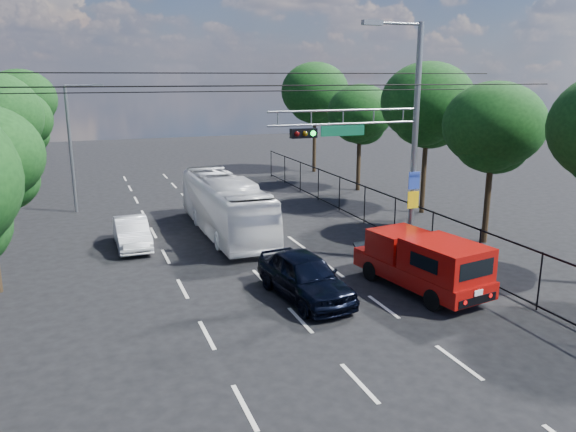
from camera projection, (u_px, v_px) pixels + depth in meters
name	position (u px, v px, depth m)	size (l,w,h in m)	color
ground	(359.00, 383.00, 14.10)	(120.00, 120.00, 0.00)	black
lane_markings	(223.00, 237.00, 26.81)	(6.12, 38.00, 0.01)	beige
signal_mast	(389.00, 135.00, 21.88)	(6.43, 0.39, 9.50)	slate
streetlight_left	(73.00, 142.00, 30.96)	(2.09, 0.22, 7.08)	slate
utility_wires	(252.00, 83.00, 20.36)	(22.00, 5.04, 0.74)	black
fence_right	(382.00, 212.00, 27.49)	(0.06, 34.03, 2.00)	black
tree_right_b	(493.00, 133.00, 24.89)	(4.50, 4.50, 7.31)	black
tree_right_c	(428.00, 109.00, 30.38)	(5.10, 5.10, 8.29)	black
tree_right_d	(360.00, 117.00, 36.81)	(4.32, 4.32, 7.02)	black
tree_right_e	(315.00, 96.00, 43.89)	(5.28, 5.28, 8.58)	black
tree_left_d	(16.00, 125.00, 32.48)	(4.20, 4.20, 6.83)	black
tree_left_e	(21.00, 105.00, 39.48)	(4.92, 4.92, 7.99)	black
red_pickup	(423.00, 261.00, 19.93)	(2.85, 5.74, 2.05)	black
navy_hatchback	(305.00, 276.00, 19.33)	(1.89, 4.69, 1.60)	black
white_bus	(226.00, 206.00, 27.23)	(2.31, 9.89, 2.75)	white
white_van	(132.00, 233.00, 25.16)	(1.40, 4.01, 1.32)	white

